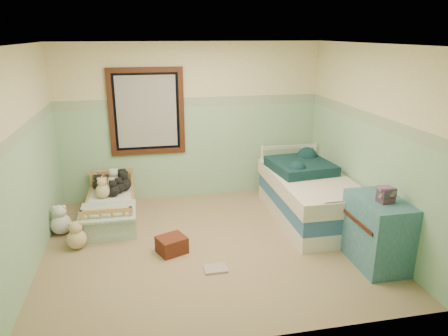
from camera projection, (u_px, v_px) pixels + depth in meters
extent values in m
cube|color=#87755B|center=(211.00, 245.00, 5.41)|extent=(4.20, 3.60, 0.02)
cube|color=white|center=(209.00, 43.00, 4.63)|extent=(4.20, 3.60, 0.02)
cube|color=beige|center=(191.00, 122.00, 6.70)|extent=(4.20, 0.04, 2.50)
cube|color=beige|center=(247.00, 212.00, 3.35)|extent=(4.20, 0.04, 2.50)
cube|color=beige|center=(24.00, 162.00, 4.63)|extent=(0.04, 3.60, 2.50)
cube|color=beige|center=(369.00, 144.00, 5.42)|extent=(0.04, 3.60, 2.50)
cube|color=#9DC2A1|center=(192.00, 152.00, 6.84)|extent=(4.20, 0.01, 1.50)
cube|color=#588260|center=(191.00, 102.00, 6.59)|extent=(4.20, 0.01, 0.15)
cube|color=black|center=(147.00, 112.00, 6.47)|extent=(1.16, 0.06, 1.36)
cube|color=#B9B9B2|center=(147.00, 112.00, 6.48)|extent=(0.92, 0.01, 1.12)
cube|color=tan|center=(111.00, 214.00, 6.12)|extent=(0.68, 1.37, 0.18)
cube|color=silver|center=(110.00, 205.00, 6.07)|extent=(0.63, 1.31, 0.12)
cube|color=#5C9CBA|center=(108.00, 212.00, 5.65)|extent=(0.74, 0.68, 0.03)
sphere|color=brown|center=(101.00, 183.00, 6.46)|extent=(0.20, 0.20, 0.20)
sphere|color=silver|center=(114.00, 182.00, 6.49)|extent=(0.22, 0.22, 0.22)
sphere|color=#DCBD86|center=(103.00, 189.00, 6.26)|extent=(0.18, 0.18, 0.18)
sphere|color=black|center=(119.00, 188.00, 6.31)|extent=(0.17, 0.17, 0.17)
sphere|color=silver|center=(61.00, 224.00, 5.67)|extent=(0.28, 0.28, 0.28)
sphere|color=#DCBD86|center=(77.00, 239.00, 5.29)|extent=(0.25, 0.25, 0.25)
cube|color=white|center=(309.00, 212.00, 6.13)|extent=(0.97, 1.95, 0.22)
cube|color=#2F4989|center=(310.00, 198.00, 6.07)|extent=(0.97, 1.95, 0.22)
cube|color=silver|center=(311.00, 184.00, 6.00)|extent=(1.01, 1.98, 0.22)
cube|color=black|center=(301.00, 166.00, 6.21)|extent=(0.92, 0.96, 0.14)
cube|color=#2A5C6F|center=(377.00, 232.00, 4.87)|extent=(0.51, 0.82, 0.82)
cube|color=#553031|center=(386.00, 195.00, 4.63)|extent=(0.19, 0.15, 0.17)
cube|color=maroon|center=(172.00, 245.00, 5.20)|extent=(0.42, 0.40, 0.21)
cube|color=gold|center=(215.00, 269.00, 4.84)|extent=(0.27, 0.21, 0.02)
sphere|color=silver|center=(100.00, 185.00, 6.43)|extent=(0.18, 0.18, 0.18)
sphere|color=black|center=(99.00, 185.00, 6.41)|extent=(0.18, 0.18, 0.18)
sphere|color=black|center=(114.00, 191.00, 6.19)|extent=(0.17, 0.17, 0.17)
sphere|color=black|center=(124.00, 184.00, 6.41)|extent=(0.22, 0.22, 0.22)
sphere|color=#DCBD86|center=(103.00, 191.00, 6.13)|extent=(0.21, 0.21, 0.21)
sphere|color=black|center=(122.00, 181.00, 6.53)|extent=(0.21, 0.21, 0.21)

